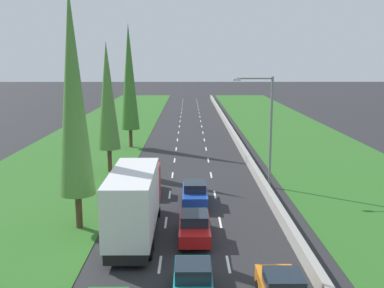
{
  "coord_description": "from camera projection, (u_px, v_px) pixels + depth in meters",
  "views": [
    {
      "loc": [
        -0.26,
        -0.39,
        10.32
      ],
      "look_at": [
        0.11,
        51.51,
        0.5
      ],
      "focal_mm": 41.99,
      "sensor_mm": 36.0,
      "label": 1
    }
  ],
  "objects": [
    {
      "name": "silver_hatchback_left_lane",
      "position": [
        147.0,
        183.0,
        35.0
      ],
      "size": [
        1.74,
        3.9,
        1.72
      ],
      "color": "silver",
      "rests_on": "ground"
    },
    {
      "name": "poplar_tree_fourth",
      "position": [
        129.0,
        77.0,
        51.99
      ],
      "size": [
        2.16,
        2.16,
        14.45
      ],
      "color": "#4C3823",
      "rests_on": "ground"
    },
    {
      "name": "red_sedan_centre_lane",
      "position": [
        194.0,
        226.0,
        26.02
      ],
      "size": [
        1.82,
        4.5,
        1.64
      ],
      "color": "red",
      "rests_on": "ground"
    },
    {
      "name": "teal_hatchback_centre_lane",
      "position": [
        193.0,
        280.0,
        19.59
      ],
      "size": [
        1.74,
        3.9,
        1.72
      ],
      "color": "teal",
      "rests_on": "ground"
    },
    {
      "name": "poplar_tree_second",
      "position": [
        73.0,
        94.0,
        26.38
      ],
      "size": [
        2.16,
        2.16,
        14.54
      ],
      "color": "#4C3823",
      "rests_on": "ground"
    },
    {
      "name": "median_barrier",
      "position": [
        232.0,
        133.0,
        61.22
      ],
      "size": [
        0.44,
        120.0,
        0.85
      ],
      "primitive_type": "cube",
      "color": "#9E9B93",
      "rests_on": "ground"
    },
    {
      "name": "grass_verge_right",
      "position": [
        296.0,
        136.0,
        61.36
      ],
      "size": [
        14.0,
        140.0,
        0.04
      ],
      "primitive_type": "cube",
      "color": "#2D6623",
      "rests_on": "ground"
    },
    {
      "name": "grass_verge_left",
      "position": [
        98.0,
        136.0,
        61.17
      ],
      "size": [
        14.0,
        140.0,
        0.04
      ],
      "primitive_type": "cube",
      "color": "#2D6623",
      "rests_on": "ground"
    },
    {
      "name": "blue_sedan_centre_lane",
      "position": [
        195.0,
        193.0,
        32.44
      ],
      "size": [
        1.82,
        4.5,
        1.64
      ],
      "color": "#1E47B7",
      "rests_on": "ground"
    },
    {
      "name": "ground_plane",
      "position": [
        191.0,
        136.0,
        61.26
      ],
      "size": [
        300.0,
        300.0,
        0.0
      ],
      "primitive_type": "plane",
      "color": "#28282B",
      "rests_on": "ground"
    },
    {
      "name": "lane_markings",
      "position": [
        191.0,
        136.0,
        61.26
      ],
      "size": [
        3.64,
        116.0,
        0.01
      ],
      "color": "white",
      "rests_on": "ground"
    },
    {
      "name": "street_light_mast",
      "position": [
        267.0,
        124.0,
        35.78
      ],
      "size": [
        3.2,
        0.28,
        9.0
      ],
      "color": "gray",
      "rests_on": "ground"
    },
    {
      "name": "white_box_truck_left_lane",
      "position": [
        135.0,
        201.0,
        26.13
      ],
      "size": [
        2.46,
        9.4,
        4.18
      ],
      "color": "black",
      "rests_on": "ground"
    },
    {
      "name": "poplar_tree_third",
      "position": [
        108.0,
        96.0,
        40.55
      ],
      "size": [
        2.1,
        2.1,
        11.95
      ],
      "color": "#4C3823",
      "rests_on": "ground"
    }
  ]
}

